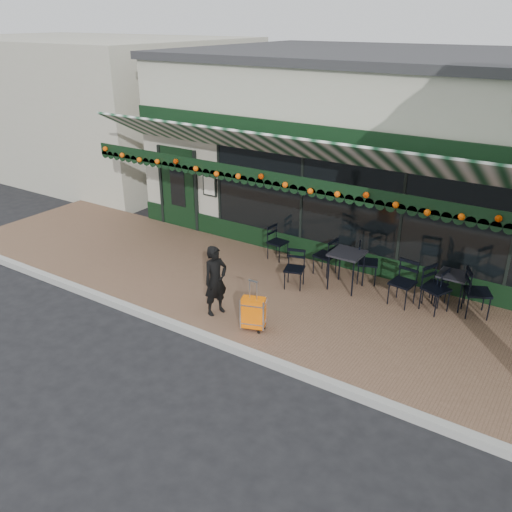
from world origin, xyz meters
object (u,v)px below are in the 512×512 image
Objects in this scene: chair_b_left at (325,256)px; chair_a_right at (436,290)px; cafe_table_b at (347,256)px; cafe_table_a at (453,277)px; chair_b_front at (294,269)px; chair_a_extra at (478,293)px; chair_b_right at (368,263)px; chair_a_front at (403,283)px; woman at (216,281)px; suitcase at (253,313)px; chair_solo at (278,243)px; chair_a_left at (436,286)px.

chair_a_right is at bearing 89.60° from chair_b_left.
chair_b_left is (-0.69, 0.38, -0.30)m from cafe_table_b.
chair_b_front is (-3.03, -1.03, -0.21)m from cafe_table_a.
chair_b_right is at bearing 59.77° from chair_a_extra.
chair_b_left is at bearing 63.68° from chair_a_extra.
chair_a_front is (1.25, -0.04, -0.28)m from cafe_table_b.
suitcase is at bearing -79.23° from woman.
cafe_table_b is 0.99× the size of chair_b_front.
chair_a_extra reaches higher than chair_b_right.
chair_a_front reaches higher than chair_solo.
chair_a_left is 0.97× the size of chair_solo.
chair_a_right is (1.88, 0.06, -0.28)m from cafe_table_b.
woman is 1.59× the size of chair_b_left.
chair_a_front is 1.14m from chair_b_right.
woman is 1.70× the size of chair_solo.
chair_a_extra reaches higher than chair_b_front.
cafe_table_b is at bearing 67.65° from chair_b_left.
chair_solo reaches higher than cafe_table_b.
chair_a_right reaches higher than chair_solo.
chair_a_extra is at bearing -2.68° from chair_b_front.
woman is at bearing -42.35° from chair_a_left.
chair_b_right is at bearing 158.03° from chair_a_front.
chair_a_front reaches higher than chair_a_right.
woman is 3.50m from chair_b_right.
cafe_table_b is 2.10m from chair_solo.
chair_b_right is at bearing 52.20° from suitcase.
chair_solo is at bearing 178.37° from chair_a_front.
chair_a_left is at bearing 28.67° from suitcase.
cafe_table_a is at bearing 12.33° from cafe_table_b.
chair_a_right is 0.77m from chair_a_extra.
chair_solo is (-1.32, 0.13, -0.03)m from chair_b_left.
cafe_table_b is 0.84m from chair_b_left.
chair_b_right is at bearing 177.78° from cafe_table_a.
chair_b_front reaches higher than cafe_table_a.
suitcase is 1.23× the size of chair_a_left.
chair_a_extra is at bearing -46.44° from chair_a_right.
chair_solo is at bearing 93.57° from suitcase.
woman is at bearing 153.87° from suitcase.
chair_solo is at bearing 179.16° from cafe_table_a.
cafe_table_a is at bearing 98.31° from chair_b_left.
chair_a_left is (2.52, 2.84, 0.07)m from suitcase.
chair_b_front reaches higher than cafe_table_b.
chair_a_front is at bearing -3.31° from chair_b_front.
suitcase is 4.36m from chair_a_extra.
chair_a_left is 0.87× the size of chair_a_front.
chair_a_right is 0.99× the size of chair_a_front.
woman reaches higher than chair_a_right.
chair_solo is at bearing 24.07° from woman.
chair_b_right is (-2.34, 0.20, -0.03)m from chair_a_extra.
chair_a_extra is 1.17× the size of chair_b_front.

